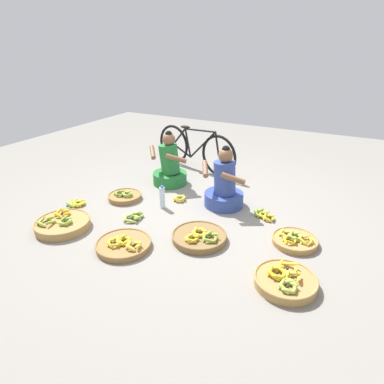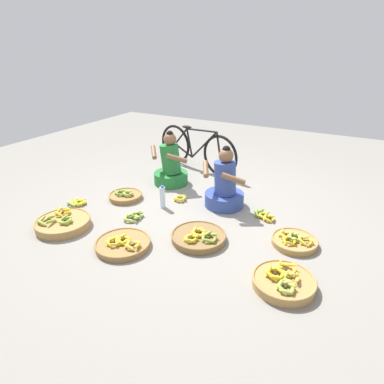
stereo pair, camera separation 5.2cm
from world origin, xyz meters
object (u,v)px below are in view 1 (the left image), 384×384
object	(u,v)px
banana_basket_front_center	(124,244)
banana_basket_near_vendor	(295,240)
banana_basket_back_center	(62,224)
loose_bananas_near_bicycle	(179,198)
banana_basket_front_right	(125,196)
loose_bananas_mid_left	(77,203)
loose_bananas_mid_right	(134,217)
bicycle_leaning	(195,149)
banana_basket_back_right	(199,237)
water_bottle	(162,197)
vendor_woman_front	(224,187)
banana_basket_back_left	(285,280)
loose_bananas_front_left	(264,215)
vendor_woman_behind	(169,167)

from	to	relation	value
banana_basket_front_center	banana_basket_near_vendor	xyz separation A→B (m)	(1.60, 0.92, 0.00)
banana_basket_back_center	loose_bananas_near_bicycle	bearing A→B (deg)	56.39
banana_basket_front_right	loose_bananas_mid_left	world-z (taller)	banana_basket_front_right
banana_basket_front_center	loose_bananas_mid_right	distance (m)	0.62
bicycle_leaning	banana_basket_back_right	bearing A→B (deg)	-61.70
bicycle_leaning	water_bottle	size ratio (longest dim) A/B	5.31
banana_basket_front_right	vendor_woman_front	bearing A→B (deg)	19.42
banana_basket_near_vendor	loose_bananas_near_bicycle	xyz separation A→B (m)	(-1.64, 0.36, -0.02)
loose_bananas_mid_right	water_bottle	bearing A→B (deg)	71.41
loose_bananas_mid_right	banana_basket_back_right	bearing A→B (deg)	-3.21
banana_basket_back_left	water_bottle	bearing A→B (deg)	155.97
vendor_woman_front	loose_bananas_mid_right	size ratio (longest dim) A/B	2.78
loose_bananas_near_bicycle	banana_basket_back_right	bearing A→B (deg)	-48.41
banana_basket_back_center	water_bottle	size ratio (longest dim) A/B	2.04
banana_basket_back_center	loose_bananas_front_left	size ratio (longest dim) A/B	2.15
bicycle_leaning	vendor_woman_front	bearing A→B (deg)	-47.73
banana_basket_back_center	banana_basket_back_right	world-z (taller)	banana_basket_back_center
vendor_woman_behind	water_bottle	xyz separation A→B (m)	(0.34, -0.75, -0.12)
loose_bananas_mid_right	loose_bananas_mid_left	size ratio (longest dim) A/B	1.23
loose_bananas_front_left	banana_basket_near_vendor	bearing A→B (deg)	-42.89
banana_basket_back_left	loose_bananas_mid_right	bearing A→B (deg)	169.38
vendor_woman_front	water_bottle	world-z (taller)	vendor_woman_front
loose_bananas_mid_left	water_bottle	world-z (taller)	water_bottle
loose_bananas_front_left	water_bottle	world-z (taller)	water_bottle
loose_bananas_mid_left	loose_bananas_near_bicycle	size ratio (longest dim) A/B	1.14
vendor_woman_front	banana_basket_back_right	distance (m)	0.96
vendor_woman_behind	banana_basket_back_right	world-z (taller)	vendor_woman_behind
vendor_woman_behind	banana_basket_front_center	world-z (taller)	vendor_woman_behind
loose_bananas_near_bicycle	loose_bananas_mid_left	bearing A→B (deg)	-146.15
vendor_woman_front	loose_bananas_near_bicycle	world-z (taller)	vendor_woman_front
loose_bananas_mid_left	banana_basket_near_vendor	bearing A→B (deg)	8.38
banana_basket_front_right	loose_bananas_front_left	size ratio (longest dim) A/B	1.57
banana_basket_near_vendor	banana_basket_back_center	distance (m)	2.66
vendor_woman_front	vendor_woman_behind	distance (m)	1.07
banana_basket_front_right	loose_bananas_front_left	world-z (taller)	banana_basket_front_right
bicycle_leaning	loose_bananas_mid_left	world-z (taller)	bicycle_leaning
vendor_woman_behind	loose_bananas_mid_right	distance (m)	1.23
banana_basket_back_left	loose_bananas_near_bicycle	size ratio (longest dim) A/B	2.66
loose_bananas_front_left	loose_bananas_near_bicycle	size ratio (longest dim) A/B	1.39
banana_basket_back_center	banana_basket_front_center	bearing A→B (deg)	0.47
banana_basket_back_center	banana_basket_back_right	distance (m)	1.63
bicycle_leaning	loose_bananas_near_bicycle	world-z (taller)	bicycle_leaning
vendor_woman_behind	banana_basket_back_left	size ratio (longest dim) A/B	1.47
banana_basket_back_left	loose_bananas_near_bicycle	world-z (taller)	banana_basket_back_left
banana_basket_front_right	banana_basket_back_left	world-z (taller)	banana_basket_back_left
vendor_woman_behind	loose_bananas_mid_left	bearing A→B (deg)	-120.39
banana_basket_front_center	loose_bananas_front_left	world-z (taller)	banana_basket_front_center
banana_basket_front_center	loose_bananas_mid_right	world-z (taller)	banana_basket_front_center
banana_basket_back_center	banana_basket_back_left	distance (m)	2.57
vendor_woman_behind	loose_bananas_near_bicycle	world-z (taller)	vendor_woman_behind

